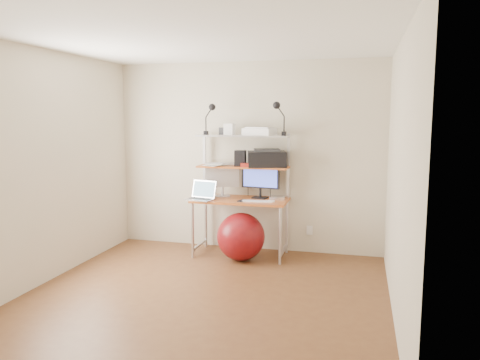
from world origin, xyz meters
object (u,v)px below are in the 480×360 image
object	(u,v)px
monitor_black	(260,178)
exercise_ball	(241,237)
printer	(267,158)
monitor_silver	(223,177)
laptop	(202,195)

from	to	relation	value
monitor_black	exercise_ball	xyz separation A→B (m)	(-0.17, -0.33, -0.70)
monitor_black	exercise_ball	bearing A→B (deg)	-108.88
monitor_black	printer	distance (m)	0.27
monitor_black	exercise_ball	size ratio (longest dim) A/B	0.85
exercise_ball	monitor_silver	bearing A→B (deg)	134.62
laptop	exercise_ball	bearing A→B (deg)	7.16
laptop	printer	distance (m)	0.95
exercise_ball	monitor_black	bearing A→B (deg)	62.61
exercise_ball	printer	bearing A→B (deg)	51.94
monitor_black	exercise_ball	world-z (taller)	monitor_black
monitor_silver	printer	distance (m)	0.65
printer	monitor_black	bearing A→B (deg)	159.37
laptop	exercise_ball	world-z (taller)	laptop
monitor_silver	printer	xyz separation A→B (m)	(0.59, -0.02, 0.26)
monitor_silver	printer	bearing A→B (deg)	-20.14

